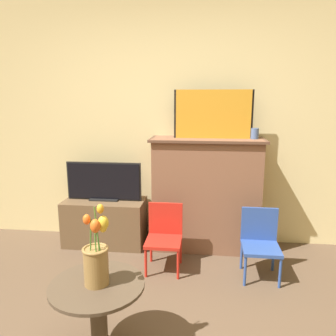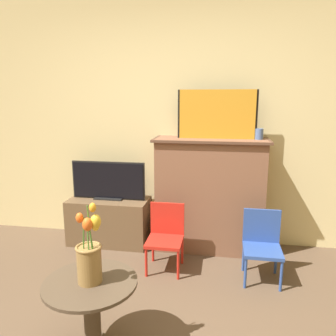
{
  "view_description": "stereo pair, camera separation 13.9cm",
  "coord_description": "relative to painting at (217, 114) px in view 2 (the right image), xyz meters",
  "views": [
    {
      "loc": [
        0.36,
        -1.42,
        1.57
      ],
      "look_at": [
        0.06,
        1.19,
        1.01
      ],
      "focal_mm": 35.0,
      "sensor_mm": 36.0,
      "label": 1
    },
    {
      "loc": [
        0.5,
        -1.4,
        1.57
      ],
      "look_at": [
        0.06,
        1.19,
        1.01
      ],
      "focal_mm": 35.0,
      "sensor_mm": 36.0,
      "label": 2
    }
  ],
  "objects": [
    {
      "name": "vase_tulips",
      "position": [
        -0.68,
        -1.63,
        -0.76
      ],
      "size": [
        0.17,
        0.16,
        0.51
      ],
      "color": "olive",
      "rests_on": "side_table"
    },
    {
      "name": "fireplace_mantel",
      "position": [
        -0.05,
        -0.01,
        -0.81
      ],
      "size": [
        1.15,
        0.44,
        1.18
      ],
      "color": "brown",
      "rests_on": "ground"
    },
    {
      "name": "tv_stand",
      "position": [
        -1.14,
        -0.04,
        -1.17
      ],
      "size": [
        0.86,
        0.43,
        0.5
      ],
      "color": "brown",
      "rests_on": "ground"
    },
    {
      "name": "mantel_candle",
      "position": [
        0.41,
        -0.01,
        -0.19
      ],
      "size": [
        0.08,
        0.08,
        0.11
      ],
      "color": "#4C6699",
      "rests_on": "fireplace_mantel"
    },
    {
      "name": "painting",
      "position": [
        0.0,
        0.0,
        0.0
      ],
      "size": [
        0.78,
        0.03,
        0.48
      ],
      "color": "black",
      "rests_on": "fireplace_mantel"
    },
    {
      "name": "wall_back",
      "position": [
        -0.43,
        0.23,
        -0.07
      ],
      "size": [
        8.0,
        0.06,
        2.7
      ],
      "color": "beige",
      "rests_on": "ground"
    },
    {
      "name": "chair_blue",
      "position": [
        0.44,
        -0.53,
        -1.08
      ],
      "size": [
        0.32,
        0.32,
        0.61
      ],
      "color": "#2D4C99",
      "rests_on": "ground"
    },
    {
      "name": "chair_red",
      "position": [
        -0.43,
        -0.49,
        -1.08
      ],
      "size": [
        0.32,
        0.32,
        0.61
      ],
      "color": "red",
      "rests_on": "ground"
    },
    {
      "name": "side_table",
      "position": [
        -0.69,
        -1.63,
        -1.09
      ],
      "size": [
        0.57,
        0.57,
        0.5
      ],
      "color": "#4C3D2D",
      "rests_on": "ground"
    },
    {
      "name": "tv_monitor",
      "position": [
        -1.14,
        -0.03,
        -0.72
      ],
      "size": [
        0.81,
        0.12,
        0.41
      ],
      "color": "black",
      "rests_on": "tv_stand"
    }
  ]
}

